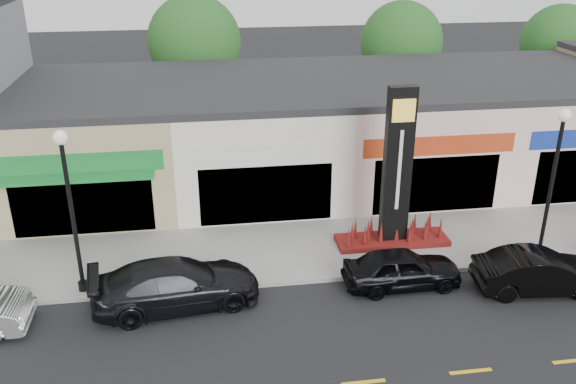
{
  "coord_description": "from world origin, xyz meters",
  "views": [
    {
      "loc": [
        -3.84,
        -15.37,
        11.07
      ],
      "look_at": [
        -0.99,
        4.0,
        2.57
      ],
      "focal_mm": 38.0,
      "sensor_mm": 36.0,
      "label": 1
    }
  ],
  "objects_px": {
    "lamp_west_near": "(70,197)",
    "car_black_conv": "(540,272)",
    "car_black_sedan": "(402,268)",
    "pylon_sign": "(396,191)",
    "car_dark_sedan": "(176,284)",
    "lamp_east_near": "(554,170)"
  },
  "relations": [
    {
      "from": "pylon_sign",
      "to": "car_black_sedan",
      "type": "xyz_separation_m",
      "value": [
        -0.54,
        -2.75,
        -1.61
      ]
    },
    {
      "from": "car_black_sedan",
      "to": "car_black_conv",
      "type": "height_order",
      "value": "car_black_conv"
    },
    {
      "from": "lamp_west_near",
      "to": "pylon_sign",
      "type": "height_order",
      "value": "pylon_sign"
    },
    {
      "from": "pylon_sign",
      "to": "lamp_east_near",
      "type": "bearing_deg",
      "value": -18.75
    },
    {
      "from": "car_dark_sedan",
      "to": "pylon_sign",
      "type": "bearing_deg",
      "value": -78.63
    },
    {
      "from": "lamp_west_near",
      "to": "car_black_sedan",
      "type": "height_order",
      "value": "lamp_west_near"
    },
    {
      "from": "lamp_west_near",
      "to": "car_dark_sedan",
      "type": "distance_m",
      "value": 4.23
    },
    {
      "from": "lamp_west_near",
      "to": "car_dark_sedan",
      "type": "relative_size",
      "value": 1.04
    },
    {
      "from": "pylon_sign",
      "to": "car_dark_sedan",
      "type": "height_order",
      "value": "pylon_sign"
    },
    {
      "from": "car_black_sedan",
      "to": "car_black_conv",
      "type": "relative_size",
      "value": 0.92
    },
    {
      "from": "pylon_sign",
      "to": "car_dark_sedan",
      "type": "xyz_separation_m",
      "value": [
        -7.94,
        -2.79,
        -1.51
      ]
    },
    {
      "from": "lamp_west_near",
      "to": "lamp_east_near",
      "type": "height_order",
      "value": "same"
    },
    {
      "from": "lamp_west_near",
      "to": "car_black_conv",
      "type": "height_order",
      "value": "lamp_west_near"
    },
    {
      "from": "lamp_east_near",
      "to": "car_black_conv",
      "type": "xyz_separation_m",
      "value": [
        -1.14,
        -1.99,
        -2.77
      ]
    },
    {
      "from": "car_black_conv",
      "to": "car_dark_sedan",
      "type": "bearing_deg",
      "value": 91.67
    },
    {
      "from": "lamp_west_near",
      "to": "car_dark_sedan",
      "type": "xyz_separation_m",
      "value": [
        3.06,
        -1.09,
        -2.72
      ]
    },
    {
      "from": "lamp_east_near",
      "to": "car_dark_sedan",
      "type": "xyz_separation_m",
      "value": [
        -12.94,
        -1.09,
        -2.72
      ]
    },
    {
      "from": "pylon_sign",
      "to": "car_black_sedan",
      "type": "height_order",
      "value": "pylon_sign"
    },
    {
      "from": "lamp_west_near",
      "to": "lamp_east_near",
      "type": "relative_size",
      "value": 1.0
    },
    {
      "from": "pylon_sign",
      "to": "car_black_conv",
      "type": "height_order",
      "value": "pylon_sign"
    },
    {
      "from": "pylon_sign",
      "to": "car_dark_sedan",
      "type": "bearing_deg",
      "value": -160.64
    },
    {
      "from": "car_black_conv",
      "to": "pylon_sign",
      "type": "bearing_deg",
      "value": 52.3
    }
  ]
}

